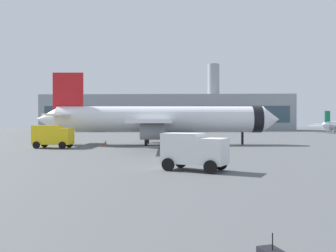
# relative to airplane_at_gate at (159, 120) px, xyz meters

# --- Properties ---
(airplane_at_gate) EXTENTS (35.72, 32.18, 10.50)m
(airplane_at_gate) POSITION_rel_airplane_at_gate_xyz_m (0.00, 0.00, 0.00)
(airplane_at_gate) COLOR white
(airplane_at_gate) RESTS_ON ground
(service_truck) EXTENTS (4.94, 2.81, 2.90)m
(service_truck) POSITION_rel_airplane_at_gate_xyz_m (-13.12, -7.39, -2.05)
(service_truck) COLOR yellow
(service_truck) RESTS_ON ground
(cargo_van) EXTENTS (4.83, 3.76, 2.60)m
(cargo_van) POSITION_rel_airplane_at_gate_xyz_m (4.16, -27.69, -2.21)
(cargo_van) COLOR white
(cargo_van) RESTS_ON ground
(safety_cone_near) EXTENTS (0.44, 0.44, 0.64)m
(safety_cone_near) POSITION_rel_airplane_at_gate_xyz_m (-7.86, -0.17, -3.34)
(safety_cone_near) COLOR #F2590C
(safety_cone_near) RESTS_ON ground
(safety_cone_mid) EXTENTS (0.44, 0.44, 0.68)m
(safety_cone_mid) POSITION_rel_airplane_at_gate_xyz_m (-14.12, 2.75, -3.32)
(safety_cone_mid) COLOR #F2590C
(safety_cone_mid) RESTS_ON ground
(terminal_building) EXTENTS (90.13, 22.30, 24.88)m
(terminal_building) POSITION_rel_airplane_at_gate_xyz_m (-2.10, 84.21, 2.90)
(terminal_building) COLOR gray
(terminal_building) RESTS_ON ground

